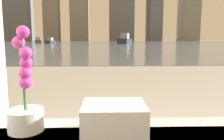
{
  "coord_description": "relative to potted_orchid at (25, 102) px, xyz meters",
  "views": [
    {
      "loc": [
        -0.12,
        0.0,
        0.87
      ],
      "look_at": [
        -0.07,
        2.47,
        0.52
      ],
      "focal_mm": 35.0,
      "sensor_mm": 36.0,
      "label": 1
    }
  ],
  "objects": [
    {
      "name": "harbor_boat_0",
      "position": [
        -16.01,
        51.67,
        -0.11
      ],
      "size": [
        2.48,
        3.97,
        1.41
      ],
      "color": "#4C4C51",
      "rests_on": "harbor_water"
    },
    {
      "name": "towel_stack",
      "position": [
        0.36,
        -0.03,
        -0.06
      ],
      "size": [
        0.25,
        0.2,
        0.12
      ],
      "color": "silver",
      "rests_on": "bathtub"
    },
    {
      "name": "harbor_water",
      "position": [
        0.46,
        61.13,
        -0.61
      ],
      "size": [
        180.0,
        110.0,
        0.01
      ],
      "color": "slate",
      "rests_on": "ground_plane"
    },
    {
      "name": "potted_orchid",
      "position": [
        0.0,
        0.0,
        0.0
      ],
      "size": [
        0.14,
        0.14,
        0.43
      ],
      "color": "silver",
      "rests_on": "bathtub"
    },
    {
      "name": "harbor_boat_4",
      "position": [
        -11.24,
        44.61,
        -0.18
      ],
      "size": [
        1.5,
        3.33,
        1.21
      ],
      "color": "navy",
      "rests_on": "harbor_water"
    },
    {
      "name": "skyline_tower_1",
      "position": [
        -28.58,
        117.13,
        17.82
      ],
      "size": [
        7.84,
        6.31,
        36.88
      ],
      "color": "gray",
      "rests_on": "ground_plane"
    },
    {
      "name": "skyline_tower_5",
      "position": [
        44.08,
        117.13,
        11.9
      ],
      "size": [
        9.01,
        10.73,
        25.03
      ],
      "color": "gray",
      "rests_on": "ground_plane"
    },
    {
      "name": "harbor_boat_3",
      "position": [
        4.07,
        44.24,
        0.13
      ],
      "size": [
        3.47,
        5.9,
        2.09
      ],
      "color": "navy",
      "rests_on": "harbor_water"
    },
    {
      "name": "skyline_tower_2",
      "position": [
        -13.81,
        117.13,
        12.38
      ],
      "size": [
        8.77,
        12.7,
        26.0
      ],
      "color": "gray",
      "rests_on": "ground_plane"
    }
  ]
}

